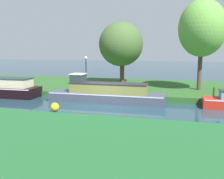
{
  "coord_description": "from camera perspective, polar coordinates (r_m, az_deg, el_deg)",
  "views": [
    {
      "loc": [
        4.78,
        -16.32,
        3.8
      ],
      "look_at": [
        0.21,
        1.2,
        0.9
      ],
      "focal_mm": 41.82,
      "sensor_mm": 36.0,
      "label": 1
    }
  ],
  "objects": [
    {
      "name": "willow_tree_left",
      "position": [
        25.28,
        2.0,
        9.85
      ],
      "size": [
        4.18,
        4.66,
        5.85
      ],
      "color": "#51392B",
      "rests_on": "riverbank_far"
    },
    {
      "name": "ground_plane",
      "position": [
        17.43,
        -1.65,
        -3.5
      ],
      "size": [
        120.0,
        120.0,
        0.0
      ],
      "primitive_type": "plane",
      "color": "#213E4A"
    },
    {
      "name": "mooring_post_far",
      "position": [
        19.24,
        21.39,
        -0.63
      ],
      "size": [
        0.15,
        0.15,
        0.72
      ],
      "primitive_type": "cylinder",
      "color": "#4C4221",
      "rests_on": "riverbank_far"
    },
    {
      "name": "lamp_post",
      "position": [
        21.63,
        -5.7,
        4.61
      ],
      "size": [
        0.24,
        0.24,
        2.71
      ],
      "color": "#333338",
      "rests_on": "riverbank_far"
    },
    {
      "name": "mooring_post_near",
      "position": [
        19.43,
        4.06,
        -0.15
      ],
      "size": [
        0.13,
        0.13,
        0.57
      ],
      "primitive_type": "cylinder",
      "color": "#443427",
      "rests_on": "riverbank_far"
    },
    {
      "name": "riverbank_far",
      "position": [
        24.08,
        3.01,
        0.49
      ],
      "size": [
        72.0,
        10.0,
        0.4
      ],
      "primitive_type": "cube",
      "color": "#2B5A24",
      "rests_on": "ground_plane"
    },
    {
      "name": "black_cruiser",
      "position": [
        22.27,
        -22.51,
        0.26
      ],
      "size": [
        5.77,
        1.9,
        1.49
      ],
      "color": "black",
      "rests_on": "ground_plane"
    },
    {
      "name": "willow_tree_centre",
      "position": [
        22.09,
        19.11,
        12.51
      ],
      "size": [
        3.68,
        4.37,
        7.16
      ],
      "color": "#503933",
      "rests_on": "riverbank_far"
    },
    {
      "name": "channel_buoy",
      "position": [
        16.17,
        -12.39,
        -3.77
      ],
      "size": [
        0.52,
        0.52,
        0.52
      ],
      "primitive_type": "sphere",
      "color": "yellow",
      "rests_on": "ground_plane"
    },
    {
      "name": "slate_barge",
      "position": [
        18.51,
        -1.37,
        -0.81
      ],
      "size": [
        8.29,
        1.68,
        1.96
      ],
      "color": "#414759",
      "rests_on": "ground_plane"
    },
    {
      "name": "riverbank_near",
      "position": [
        9.46,
        -17.58,
        -13.74
      ],
      "size": [
        72.0,
        10.0,
        0.4
      ],
      "primitive_type": "cube",
      "color": "#205D2D",
      "rests_on": "ground_plane"
    }
  ]
}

